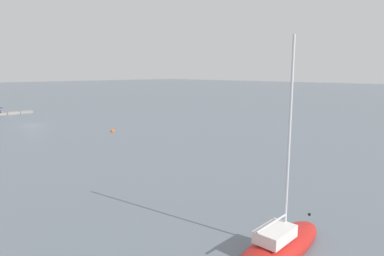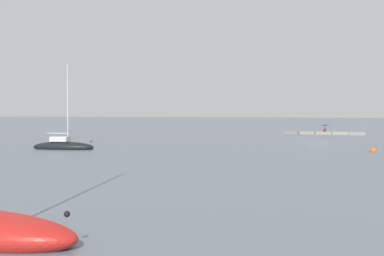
{
  "view_description": "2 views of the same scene",
  "coord_description": "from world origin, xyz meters",
  "px_view_note": "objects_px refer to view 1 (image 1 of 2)",
  "views": [
    {
      "loc": [
        21.22,
        60.5,
        9.27
      ],
      "look_at": [
        -5.09,
        33.91,
        3.0
      ],
      "focal_mm": 31.76,
      "sensor_mm": 36.0,
      "label": 1
    },
    {
      "loc": [
        -4.31,
        63.4,
        3.86
      ],
      "look_at": [
        5.0,
        35.53,
        2.85
      ],
      "focal_mm": 44.48,
      "sensor_mm": 36.0,
      "label": 2
    }
  ],
  "objects_px": {
    "person_seated_maroon_left": "(0,112)",
    "mooring_buoy_near": "(113,131)",
    "umbrella_open_navy": "(0,108)",
    "sailboat_red_far": "(278,247)"
  },
  "relations": [
    {
      "from": "umbrella_open_navy",
      "to": "sailboat_red_far",
      "type": "relative_size",
      "value": 0.13
    },
    {
      "from": "sailboat_red_far",
      "to": "mooring_buoy_near",
      "type": "height_order",
      "value": "sailboat_red_far"
    },
    {
      "from": "person_seated_maroon_left",
      "to": "mooring_buoy_near",
      "type": "distance_m",
      "value": 34.97
    },
    {
      "from": "umbrella_open_navy",
      "to": "mooring_buoy_near",
      "type": "height_order",
      "value": "umbrella_open_navy"
    },
    {
      "from": "mooring_buoy_near",
      "to": "umbrella_open_navy",
      "type": "bearing_deg",
      "value": -79.84
    },
    {
      "from": "person_seated_maroon_left",
      "to": "sailboat_red_far",
      "type": "bearing_deg",
      "value": 95.95
    },
    {
      "from": "umbrella_open_navy",
      "to": "person_seated_maroon_left",
      "type": "bearing_deg",
      "value": 46.32
    },
    {
      "from": "sailboat_red_far",
      "to": "mooring_buoy_near",
      "type": "relative_size",
      "value": 19.01
    },
    {
      "from": "umbrella_open_navy",
      "to": "sailboat_red_far",
      "type": "distance_m",
      "value": 71.81
    },
    {
      "from": "person_seated_maroon_left",
      "to": "mooring_buoy_near",
      "type": "xyz_separation_m",
      "value": [
        -6.19,
        34.41,
        -0.66
      ]
    }
  ]
}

